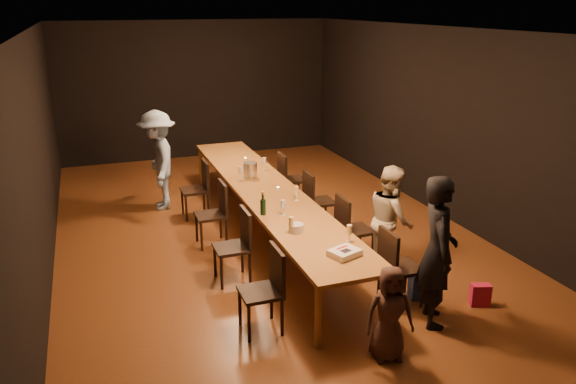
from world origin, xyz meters
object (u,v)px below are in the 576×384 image
object	(u,v)px
chair_right_0	(402,267)
chair_right_2	(320,201)
child	(389,313)
man_blue	(158,160)
ice_bucket	(250,170)
chair_left_2	(211,214)
champagne_bottle	(263,203)
chair_left_3	(195,189)
table	(267,192)
chair_left_1	(232,247)
plate_stack	(296,228)
birthday_cake	(345,253)
chair_right_3	(293,179)
chair_right_1	(355,229)
chair_left_0	(260,291)
woman_birthday	(438,251)
woman_tan	(391,219)

from	to	relation	value
chair_right_0	chair_right_2	xyz separation A→B (m)	(0.00, 2.40, 0.00)
chair_right_2	child	xyz separation A→B (m)	(-0.67, -3.29, 0.02)
man_blue	ice_bucket	distance (m)	1.71
chair_left_2	ice_bucket	size ratio (longest dim) A/B	3.91
chair_left_2	champagne_bottle	bearing A→B (deg)	-153.40
chair_right_0	chair_right_2	bearing A→B (deg)	180.00
chair_right_0	chair_left_3	size ratio (longest dim) A/B	1.00
table	child	distance (m)	3.30
chair_right_0	chair_left_1	world-z (taller)	same
plate_stack	ice_bucket	size ratio (longest dim) A/B	0.74
plate_stack	birthday_cake	bearing A→B (deg)	-72.29
chair_right_2	chair_right_3	bearing A→B (deg)	180.00
ice_bucket	chair_left_1	bearing A→B (deg)	-113.15
birthday_cake	chair_right_3	bearing A→B (deg)	57.91
chair_right_0	chair_right_1	world-z (taller)	same
plate_stack	chair_left_1	bearing A→B (deg)	146.18
chair_right_0	chair_left_0	xyz separation A→B (m)	(-1.70, 0.00, 0.00)
chair_left_0	child	xyz separation A→B (m)	(1.03, -0.89, 0.02)
chair_left_0	woman_birthday	distance (m)	1.93
chair_right_1	ice_bucket	size ratio (longest dim) A/B	3.91
woman_birthday	champagne_bottle	size ratio (longest dim) A/B	5.43
chair_right_1	chair_left_2	bearing A→B (deg)	-125.22
woman_birthday	birthday_cake	bearing A→B (deg)	86.76
chair_right_0	ice_bucket	distance (m)	3.21
chair_right_0	chair_right_2	world-z (taller)	same
table	chair_left_0	distance (m)	2.56
chair_right_3	birthday_cake	xyz separation A→B (m)	(-0.76, -3.66, 0.32)
table	chair_right_1	size ratio (longest dim) A/B	6.45
chair_right_2	champagne_bottle	xyz separation A→B (m)	(-1.21, -0.97, 0.44)
chair_right_0	chair_left_3	xyz separation A→B (m)	(-1.70, 3.60, 0.00)
woman_birthday	table	bearing A→B (deg)	40.36
chair_right_1	chair_left_2	size ratio (longest dim) A/B	1.00
chair_right_2	champagne_bottle	bearing A→B (deg)	-51.30
child	table	bearing A→B (deg)	105.47
chair_right_3	woman_birthday	size ratio (longest dim) A/B	0.55
chair_right_3	woman_birthday	distance (m)	4.09
child	chair_right_3	bearing A→B (deg)	93.83
child	birthday_cake	world-z (taller)	child
chair_right_0	chair_left_1	bearing A→B (deg)	-125.22
champagne_bottle	chair_left_2	bearing A→B (deg)	116.60
child	ice_bucket	world-z (taller)	ice_bucket
chair_left_0	champagne_bottle	size ratio (longest dim) A/B	3.01
chair_right_0	child	distance (m)	1.11
chair_right_2	champagne_bottle	distance (m)	1.62
chair_right_3	birthday_cake	distance (m)	3.75
champagne_bottle	birthday_cake	bearing A→B (deg)	-73.09
chair_left_2	ice_bucket	world-z (taller)	ice_bucket
table	birthday_cake	world-z (taller)	birthday_cake
chair_left_1	ice_bucket	bearing A→B (deg)	-23.15
woman_tan	plate_stack	xyz separation A→B (m)	(-1.32, -0.06, 0.09)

